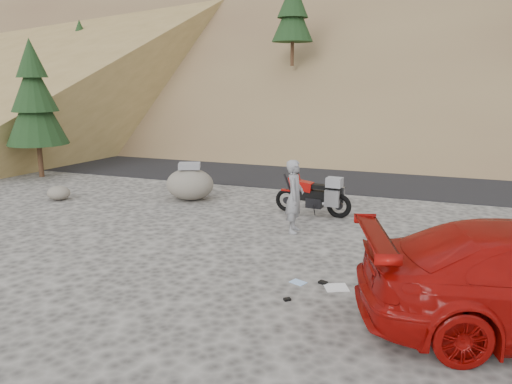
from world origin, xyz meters
TOP-DOWN VIEW (x-y plane):
  - ground at (0.00, 0.00)m, footprint 140.00×140.00m
  - road at (0.00, 9.00)m, footprint 120.00×7.00m
  - conifer_verge at (-11.00, 4.50)m, footprint 2.20×2.20m
  - motorcycle at (-0.04, 2.83)m, footprint 2.17×0.73m
  - man at (-0.18, 1.16)m, footprint 0.49×0.69m
  - boulder at (-4.06, 3.21)m, footprint 1.69×1.52m
  - small_rock at (-7.83, 1.80)m, footprint 0.84×0.79m
  - gear_white_cloth at (1.44, -1.78)m, footprint 0.52×0.49m
  - gear_blue_mat at (2.50, -1.38)m, footprint 0.47×0.22m
  - gear_bottle at (3.13, -0.78)m, footprint 0.08×0.08m
  - gear_glove_a at (1.18, -1.68)m, footprint 0.18×0.15m
  - gear_glove_b at (0.76, -2.57)m, footprint 0.14×0.14m
  - gear_blue_cloth at (0.74, -1.79)m, footprint 0.34×0.30m

SIDE VIEW (x-z plane):
  - ground at x=0.00m, z-range 0.00..0.00m
  - road at x=0.00m, z-range -0.03..0.03m
  - man at x=-0.18m, z-range -0.88..0.88m
  - gear_blue_cloth at x=0.74m, z-range 0.00..0.01m
  - gear_white_cloth at x=1.44m, z-range 0.00..0.01m
  - gear_glove_b at x=0.76m, z-range 0.00..0.04m
  - gear_glove_a at x=1.18m, z-range 0.00..0.04m
  - gear_blue_mat at x=2.50m, z-range 0.00..0.18m
  - gear_bottle at x=3.13m, z-range 0.00..0.20m
  - small_rock at x=-7.83m, z-range 0.00..0.43m
  - boulder at x=-4.06m, z-range -0.07..1.07m
  - motorcycle at x=-0.04m, z-range -0.09..1.19m
  - conifer_verge at x=-11.00m, z-range 0.37..5.41m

